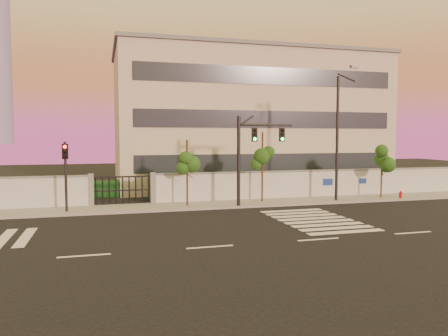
% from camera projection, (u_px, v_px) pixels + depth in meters
% --- Properties ---
extents(ground, '(120.00, 120.00, 0.00)m').
position_uv_depth(ground, '(210.00, 247.00, 18.17)').
color(ground, black).
rests_on(ground, ground).
extents(sidewalk, '(60.00, 3.00, 0.15)m').
position_uv_depth(sidewalk, '(171.00, 207.00, 28.25)').
color(sidewalk, gray).
rests_on(sidewalk, ground).
extents(perimeter_wall, '(60.00, 0.36, 2.20)m').
position_uv_depth(perimeter_wall, '(169.00, 189.00, 29.65)').
color(perimeter_wall, silver).
rests_on(perimeter_wall, ground).
extents(hedge_row, '(41.00, 4.25, 1.80)m').
position_uv_depth(hedge_row, '(178.00, 187.00, 32.58)').
color(hedge_row, '#103615').
rests_on(hedge_row, ground).
extents(institutional_building, '(24.40, 12.40, 12.25)m').
position_uv_depth(institutional_building, '(247.00, 120.00, 41.26)').
color(institutional_building, beige).
rests_on(institutional_building, ground).
extents(road_markings, '(57.00, 7.62, 0.02)m').
position_uv_depth(road_markings, '(160.00, 230.00, 21.35)').
color(road_markings, silver).
rests_on(road_markings, ground).
extents(street_tree_d, '(1.47, 1.17, 4.41)m').
position_uv_depth(street_tree_d, '(187.00, 158.00, 28.00)').
color(street_tree_d, '#382314').
rests_on(street_tree_d, ground).
extents(street_tree_e, '(1.50, 1.19, 4.91)m').
position_uv_depth(street_tree_e, '(263.00, 151.00, 29.86)').
color(street_tree_e, '#382314').
rests_on(street_tree_e, ground).
extents(street_tree_f, '(1.42, 1.13, 4.01)m').
position_uv_depth(street_tree_f, '(382.00, 159.00, 31.79)').
color(street_tree_f, '#382314').
rests_on(street_tree_f, ground).
extents(traffic_signal_main, '(3.74, 0.42, 5.92)m').
position_uv_depth(traffic_signal_main, '(250.00, 150.00, 28.10)').
color(traffic_signal_main, black).
rests_on(traffic_signal_main, ground).
extents(traffic_signal_secondary, '(0.33, 0.33, 4.30)m').
position_uv_depth(traffic_signal_secondary, '(66.00, 168.00, 25.74)').
color(traffic_signal_secondary, black).
rests_on(traffic_signal_secondary, ground).
extents(streetlight_east, '(0.55, 2.20, 9.15)m').
position_uv_depth(streetlight_east, '(339.00, 132.00, 29.98)').
color(streetlight_east, black).
rests_on(streetlight_east, ground).
extents(fire_hydrant, '(0.25, 0.25, 0.68)m').
position_uv_depth(fire_hydrant, '(401.00, 196.00, 31.55)').
color(fire_hydrant, '#B60C17').
rests_on(fire_hydrant, ground).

